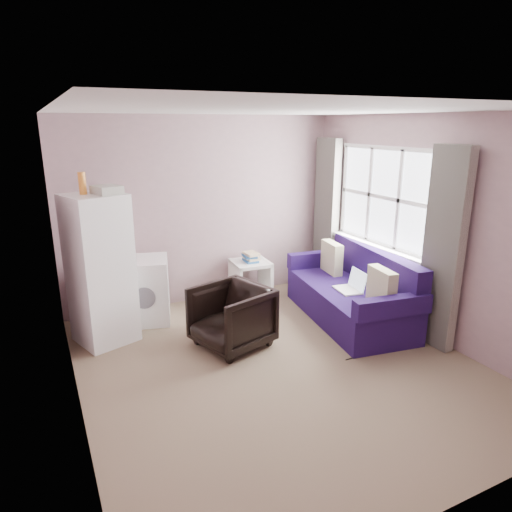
{
  "coord_description": "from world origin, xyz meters",
  "views": [
    {
      "loc": [
        -2.05,
        -3.67,
        2.39
      ],
      "look_at": [
        0.05,
        0.6,
        1.0
      ],
      "focal_mm": 32.0,
      "sensor_mm": 36.0,
      "label": 1
    }
  ],
  "objects": [
    {
      "name": "room",
      "position": [
        0.02,
        0.01,
        1.25
      ],
      "size": [
        3.84,
        4.24,
        2.54
      ],
      "color": "#856E57",
      "rests_on": "ground"
    },
    {
      "name": "armchair",
      "position": [
        -0.25,
        0.59,
        0.38
      ],
      "size": [
        0.87,
        0.9,
        0.76
      ],
      "primitive_type": "imported",
      "rotation": [
        0.0,
        0.0,
        -1.29
      ],
      "color": "black",
      "rests_on": "ground"
    },
    {
      "name": "floor_cables",
      "position": [
        0.91,
        -0.22,
        0.01
      ],
      "size": [
        0.42,
        0.18,
        0.01
      ],
      "rotation": [
        0.0,
        0.0,
        0.36
      ],
      "color": "black",
      "rests_on": "ground"
    },
    {
      "name": "washing_machine",
      "position": [
        -0.94,
        1.69,
        0.42
      ],
      "size": [
        0.7,
        0.7,
        0.8
      ],
      "rotation": [
        0.0,
        0.0,
        -0.28
      ],
      "color": "white",
      "rests_on": "ground"
    },
    {
      "name": "side_table",
      "position": [
        0.55,
        1.79,
        0.32
      ],
      "size": [
        0.53,
        0.53,
        0.68
      ],
      "rotation": [
        0.0,
        0.0,
        -0.08
      ],
      "color": "white",
      "rests_on": "ground"
    },
    {
      "name": "window_dressing",
      "position": [
        1.78,
        0.7,
        1.11
      ],
      "size": [
        0.17,
        2.62,
        2.18
      ],
      "color": "white",
      "rests_on": "ground"
    },
    {
      "name": "sofa",
      "position": [
        1.42,
        0.6,
        0.32
      ],
      "size": [
        1.18,
        2.09,
        0.89
      ],
      "rotation": [
        0.0,
        0.0,
        -0.15
      ],
      "color": "#261254",
      "rests_on": "ground"
    },
    {
      "name": "fridge",
      "position": [
        -1.49,
        1.36,
        0.85
      ],
      "size": [
        0.73,
        0.73,
        1.91
      ],
      "rotation": [
        0.0,
        0.0,
        0.32
      ],
      "color": "white",
      "rests_on": "ground"
    }
  ]
}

